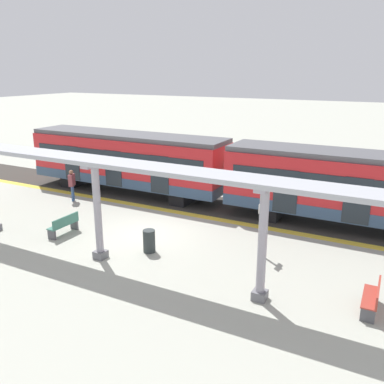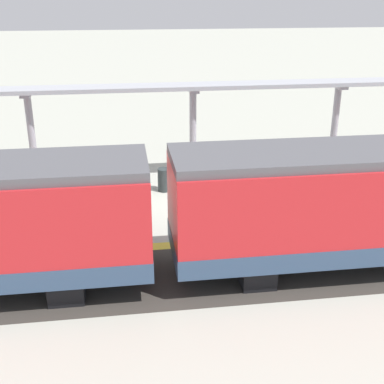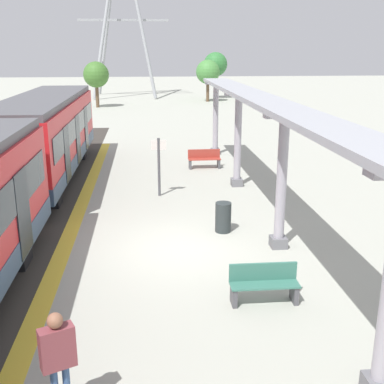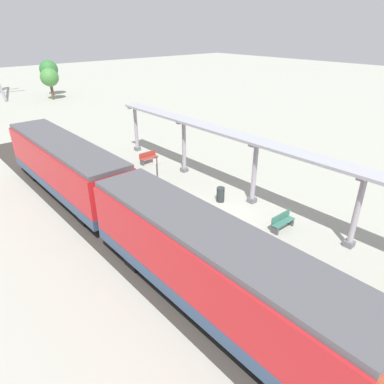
{
  "view_description": "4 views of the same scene",
  "coord_description": "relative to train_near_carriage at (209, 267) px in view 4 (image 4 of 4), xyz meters",
  "views": [
    {
      "loc": [
        13.96,
        9.64,
        6.92
      ],
      "look_at": [
        -0.72,
        1.93,
        1.99
      ],
      "focal_mm": 38.41,
      "sensor_mm": 36.0,
      "label": 1
    },
    {
      "loc": [
        -16.97,
        2.69,
        7.35
      ],
      "look_at": [
        -1.78,
        0.55,
        1.21
      ],
      "focal_mm": 47.47,
      "sensor_mm": 36.0,
      "label": 2
    },
    {
      "loc": [
        -0.72,
        -12.4,
        5.32
      ],
      "look_at": [
        0.52,
        0.6,
        1.45
      ],
      "focal_mm": 45.2,
      "sensor_mm": 36.0,
      "label": 3
    },
    {
      "loc": [
        -11.82,
        -11.49,
        9.64
      ],
      "look_at": [
        -1.32,
        0.54,
        1.79
      ],
      "focal_mm": 31.9,
      "sensor_mm": 36.0,
      "label": 4
    }
  ],
  "objects": [
    {
      "name": "ground_plane",
      "position": [
        4.92,
        4.53,
        -1.83
      ],
      "size": [
        176.0,
        176.0,
        0.0
      ],
      "primitive_type": "plane",
      "color": "#A7A99C"
    },
    {
      "name": "tactile_edge_strip",
      "position": [
        1.82,
        4.53,
        -1.82
      ],
      "size": [
        0.46,
        31.91,
        0.01
      ],
      "primitive_type": "cube",
      "color": "yellow",
      "rests_on": "ground"
    },
    {
      "name": "trackbed",
      "position": [
        -0.01,
        4.53,
        -1.83
      ],
      "size": [
        3.2,
        43.91,
        0.01
      ],
      "primitive_type": "cube",
      "color": "#38332D",
      "rests_on": "ground"
    },
    {
      "name": "train_near_carriage",
      "position": [
        0.0,
        0.0,
        0.0
      ],
      "size": [
        2.65,
        12.12,
        3.48
      ],
      "color": "red",
      "rests_on": "ground"
    },
    {
      "name": "train_far_carriage",
      "position": [
        0.0,
        12.7,
        0.0
      ],
      "size": [
        2.65,
        12.12,
        3.48
      ],
      "color": "red",
      "rests_on": "ground"
    },
    {
      "name": "canopy_pillar_second",
      "position": [
        7.79,
        -1.65,
        0.06
      ],
      "size": [
        1.1,
        0.44,
        3.73
      ],
      "color": "slate",
      "rests_on": "ground"
    },
    {
      "name": "canopy_pillar_third",
      "position": [
        7.79,
        4.39,
        0.06
      ],
      "size": [
        1.1,
        0.44,
        3.73
      ],
      "color": "slate",
      "rests_on": "ground"
    },
    {
      "name": "canopy_pillar_fourth",
      "position": [
        7.79,
        10.74,
        0.06
      ],
      "size": [
        1.1,
        0.44,
        3.73
      ],
      "color": "slate",
      "rests_on": "ground"
    },
    {
      "name": "canopy_pillar_fifth",
      "position": [
        7.79,
        16.95,
        0.06
      ],
      "size": [
        1.1,
        0.44,
        3.73
      ],
      "color": "slate",
      "rests_on": "ground"
    },
    {
      "name": "canopy_beam",
      "position": [
        7.79,
        4.41,
        1.98
      ],
      "size": [
        1.2,
        25.88,
        0.16
      ],
      "primitive_type": "cube",
      "color": "#A8AAB2",
      "rests_on": "canopy_pillar_nearest"
    },
    {
      "name": "bench_near_end",
      "position": [
        6.84,
        13.92,
        -1.39
      ],
      "size": [
        1.51,
        0.47,
        0.86
      ],
      "color": "#A1382C",
      "rests_on": "ground"
    },
    {
      "name": "bench_mid_platform",
      "position": [
        6.65,
        1.44,
        -1.39
      ],
      "size": [
        1.5,
        0.45,
        0.86
      ],
      "color": "#397262",
      "rests_on": "ground"
    },
    {
      "name": "trash_bin",
      "position": [
        6.44,
        5.72,
        -1.37
      ],
      "size": [
        0.48,
        0.48,
        0.91
      ],
      "primitive_type": "cylinder",
      "color": "#2B3233",
      "rests_on": "ground"
    },
    {
      "name": "platform_info_sign",
      "position": [
        4.63,
        9.65,
        -0.5
      ],
      "size": [
        0.56,
        0.1,
        2.2
      ],
      "color": "#4C4C51",
      "rests_on": "ground"
    },
    {
      "name": "passenger_waiting_near_edge",
      "position": [
        2.83,
        -1.66,
        -0.74
      ],
      "size": [
        0.55,
        0.42,
        1.74
      ],
      "color": "#365381",
      "rests_on": "ground"
    },
    {
      "name": "tree_left_background",
      "position": [
        12.03,
        46.9,
        1.87
      ],
      "size": [
        2.62,
        2.62,
        5.04
      ],
      "color": "brown",
      "rests_on": "ground"
    },
    {
      "name": "tree_right_background",
      "position": [
        10.75,
        43.54,
        1.21
      ],
      "size": [
        2.49,
        2.49,
        4.31
      ],
      "color": "brown",
      "rests_on": "ground"
    }
  ]
}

